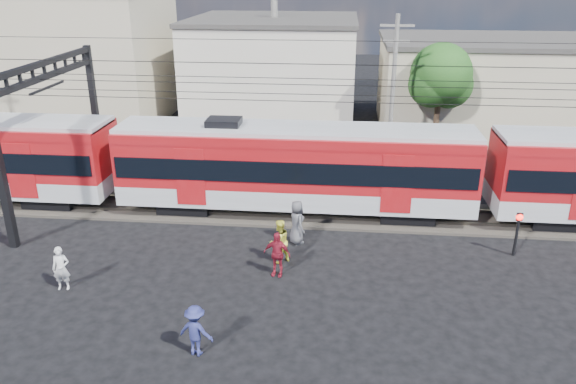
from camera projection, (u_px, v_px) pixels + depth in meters
The scene contains 17 objects.
ground at pixel (238, 307), 19.10m from camera, with size 120.00×120.00×0.00m, color black.
track_bed at pixel (268, 211), 26.46m from camera, with size 70.00×3.40×0.12m, color #2D2823.
rail_near at pixel (266, 215), 25.72m from camera, with size 70.00×0.12×0.12m, color #59544C.
rail_far at pixel (270, 202), 27.11m from camera, with size 70.00×0.12×0.12m, color #59544C.
commuter_train at pixel (300, 165), 25.45m from camera, with size 50.30×3.08×4.17m.
catenary at pixel (78, 101), 25.36m from camera, with size 70.00×9.30×7.52m.
building_west at pixel (67, 56), 41.08m from camera, with size 14.28×10.20×9.30m.
building_midwest at pixel (275, 67), 42.84m from camera, with size 12.24×12.24×7.30m.
building_mideast at pixel (499, 85), 38.77m from camera, with size 16.32×10.20×6.30m.
utility_pole_mid at pixel (393, 89), 30.69m from camera, with size 1.80×0.24×8.50m.
tree_near at pixel (444, 78), 33.21m from camera, with size 3.82×3.64×6.72m.
pedestrian_a at pixel (61, 268), 19.91m from camera, with size 0.60×0.39×1.64m, color silver.
pedestrian_b at pixel (279, 241), 21.71m from camera, with size 0.86×0.67×1.78m, color #DDDB45.
pedestrian_c at pixel (196, 331), 16.51m from camera, with size 1.06×0.61×1.64m, color navy.
pedestrian_d at pixel (277, 254), 20.78m from camera, with size 1.03×0.43×1.76m, color maroon.
pedestrian_e at pixel (297, 222), 23.24m from camera, with size 0.91×0.59×1.87m, color #49494E.
crossing_signal at pixel (518, 226), 22.05m from camera, with size 0.27×0.27×1.86m.
Camera 1 is at (3.34, -16.00, 10.78)m, focal length 35.00 mm.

